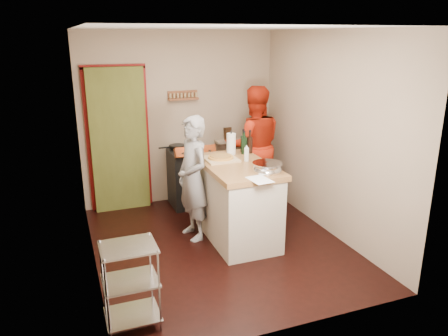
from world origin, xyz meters
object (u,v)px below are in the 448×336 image
Objects in this scene: wire_shelving at (130,282)px; person_stripe at (193,179)px; stove at (190,177)px; island at (237,200)px; person_red at (254,146)px.

person_stripe reaches higher than wire_shelving.
stove is 1.26× the size of wire_shelving.
island is (0.23, -1.32, 0.07)m from stove.
island is at bearing 55.01° from person_stripe.
island is 0.63m from person_stripe.
wire_shelving is at bearing -140.17° from island.
wire_shelving is 0.44× the size of person_red.
person_red is (1.23, 0.86, 0.11)m from person_stripe.
person_red reaches higher than island.
island is 1.37m from person_red.
island is at bearing 70.02° from person_red.
wire_shelving is 2.03m from island.
person_stripe is at bearing -104.43° from stove.
wire_shelving is 0.50× the size of person_stripe.
wire_shelving is at bearing -43.87° from person_stripe.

